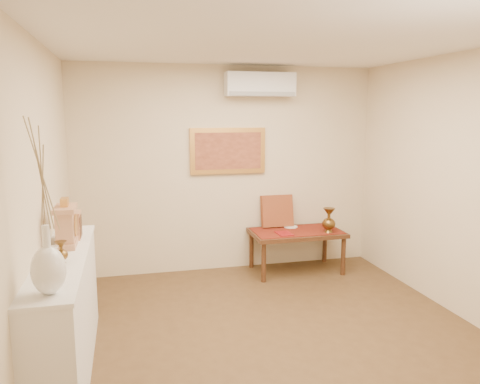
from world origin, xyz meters
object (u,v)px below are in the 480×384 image
object	(u,v)px
mantel_clock	(66,226)
brass_urn_tall	(329,217)
display_ledge	(66,314)
wooden_chest	(72,225)
low_table	(297,236)
white_vase	(44,207)

from	to	relation	value
mantel_clock	brass_urn_tall	bearing A→B (deg)	24.79
display_ledge	wooden_chest	bearing A→B (deg)	87.17
low_table	display_ledge	bearing A→B (deg)	-144.90
display_ledge	wooden_chest	world-z (taller)	wooden_chest
mantel_clock	white_vase	bearing A→B (deg)	-89.09
brass_urn_tall	wooden_chest	size ratio (longest dim) A/B	1.61
white_vase	low_table	world-z (taller)	white_vase
mantel_clock	low_table	world-z (taller)	mantel_clock
mantel_clock	wooden_chest	bearing A→B (deg)	85.37
mantel_clock	display_ledge	bearing A→B (deg)	-91.44
white_vase	mantel_clock	size ratio (longest dim) A/B	2.69
brass_urn_tall	display_ledge	xyz separation A→B (m)	(-3.05, -1.70, -0.26)
brass_urn_tall	mantel_clock	world-z (taller)	mantel_clock
white_vase	mantel_clock	distance (m)	1.17
brass_urn_tall	wooden_chest	bearing A→B (deg)	-158.71
display_ledge	mantel_clock	world-z (taller)	mantel_clock
white_vase	brass_urn_tall	world-z (taller)	white_vase
white_vase	brass_urn_tall	distance (m)	4.00
brass_urn_tall	white_vase	bearing A→B (deg)	-140.24
display_ledge	brass_urn_tall	bearing A→B (deg)	29.13
white_vase	display_ledge	xyz separation A→B (m)	(-0.03, 0.82, -1.04)
brass_urn_tall	mantel_clock	xyz separation A→B (m)	(-3.04, -1.40, 0.40)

